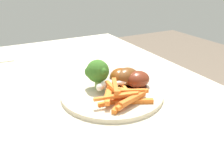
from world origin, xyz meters
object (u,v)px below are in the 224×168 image
broccoli_floret_front (97,71)px  carrot_fries_pile (121,96)px  chicken_drumstick_near (119,78)px  chicken_drumstick_far (136,80)px  chicken_drumstick_extra (125,77)px  dining_table (96,135)px  dinner_plate (112,93)px

broccoli_floret_front → carrot_fries_pile: (-0.09, -0.02, -0.03)m
chicken_drumstick_near → chicken_drumstick_far: (-0.03, -0.04, -0.00)m
chicken_drumstick_extra → broccoli_floret_front: bearing=75.0°
dining_table → carrot_fries_pile: size_ratio=9.12×
broccoli_floret_front → chicken_drumstick_extra: size_ratio=0.63×
carrot_fries_pile → chicken_drumstick_near: size_ratio=1.13×
dinner_plate → carrot_fries_pile: size_ratio=1.91×
broccoli_floret_front → chicken_drumstick_near: broccoli_floret_front is taller
broccoli_floret_front → chicken_drumstick_far: size_ratio=0.63×
carrot_fries_pile → chicken_drumstick_extra: bearing=-37.8°
dining_table → dinner_plate: size_ratio=4.77×
dining_table → chicken_drumstick_extra: chicken_drumstick_extra is taller
dining_table → chicken_drumstick_far: size_ratio=10.13×
chicken_drumstick_near → chicken_drumstick_extra: 0.02m
carrot_fries_pile → chicken_drumstick_near: 0.09m
broccoli_floret_front → chicken_drumstick_extra: (-0.02, -0.07, -0.02)m
dining_table → dinner_plate: dinner_plate is taller
dining_table → carrot_fries_pile: 0.14m
dinner_plate → carrot_fries_pile: carrot_fries_pile is taller
carrot_fries_pile → chicken_drumstick_far: chicken_drumstick_far is taller
dining_table → dinner_plate: (0.02, -0.06, 0.10)m
carrot_fries_pile → chicken_drumstick_near: chicken_drumstick_near is taller
broccoli_floret_front → carrot_fries_pile: size_ratio=0.57×
chicken_drumstick_extra → dining_table: bearing=107.9°
broccoli_floret_front → dinner_plate: bearing=-141.6°
dining_table → chicken_drumstick_far: chicken_drumstick_far is taller
dinner_plate → broccoli_floret_front: broccoli_floret_front is taller
chicken_drumstick_near → dinner_plate: bearing=123.4°
dining_table → chicken_drumstick_near: 0.17m
dinner_plate → chicken_drumstick_near: (0.02, -0.03, 0.03)m
dining_table → chicken_drumstick_extra: bearing=-72.1°
dinner_plate → carrot_fries_pile: (-0.06, 0.01, 0.02)m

